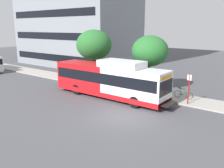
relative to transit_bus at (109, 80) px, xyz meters
name	(u,v)px	position (x,y,z in m)	size (l,w,h in m)	color
ground_plane	(52,99)	(-3.64, 4.07, -1.70)	(120.00, 120.00, 0.00)	#4C4C51
sidewalk_curb	(113,87)	(3.36, 2.07, -1.63)	(3.00, 56.00, 0.14)	#A8A399
transit_bus	(109,80)	(0.00, 0.00, 0.00)	(2.58, 12.25, 3.65)	white
bus_stop_sign_pole	(189,87)	(2.17, -6.78, -0.05)	(0.10, 0.36, 2.60)	red
bicycle_parked	(184,94)	(3.49, -5.90, -1.14)	(0.52, 1.76, 1.02)	black
street_tree_near_stop	(150,51)	(4.16, -1.92, 2.49)	(3.65, 3.65, 5.62)	#4C3823
street_tree_mid_block	(94,45)	(4.15, 5.55, 2.78)	(4.20, 4.20, 6.14)	#4C3823
lattice_comm_tower	(44,7)	(18.53, 33.24, 9.40)	(1.10, 1.10, 33.02)	#B7B7BC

